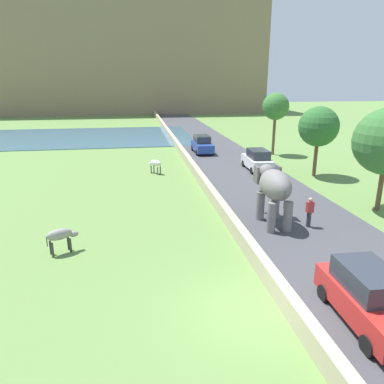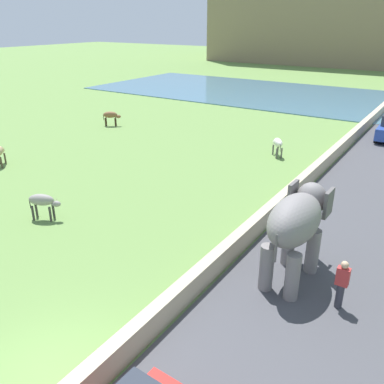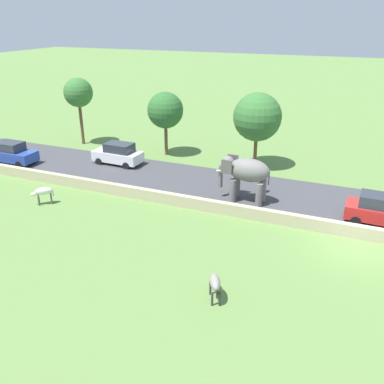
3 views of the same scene
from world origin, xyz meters
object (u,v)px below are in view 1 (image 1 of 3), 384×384
Objects in this scene: car_red at (369,297)px; car_blue at (202,145)px; cow_grey at (61,235)px; cow_white at (155,164)px; person_beside_elephant at (309,212)px; car_white at (257,160)px; elephant at (274,187)px.

car_blue is at bearing 90.01° from car_red.
cow_grey is 14.38m from cow_white.
car_blue reaches higher than cow_white.
person_beside_elephant reaches higher than cow_white.
car_blue is at bearing 94.85° from person_beside_elephant.
person_beside_elephant reaches higher than cow_grey.
car_red is (-3.15, -19.70, 0.00)m from car_white.
cow_white is at bearing 119.42° from person_beside_elephant.
car_white is (3.14, 11.50, -1.14)m from elephant.
elephant is 2.69× the size of cow_white.
car_red is (-0.00, -8.20, -1.14)m from elephant.
cow_white is at bearing 69.88° from cow_grey.
cow_grey is at bearing -170.63° from elephant.
car_red is 12.17m from cow_grey.
car_red is 2.92× the size of cow_grey.
elephant is at bearing -89.98° from car_blue.
cow_grey is (-10.30, -1.70, -1.20)m from elephant.
elephant reaches higher than cow_white.
car_white is 1.00× the size of car_red.
car_red is 3.15× the size of cow_white.
elephant is 2.50× the size of cow_grey.
car_red is at bearing -103.02° from person_beside_elephant.
car_blue is 2.89× the size of cow_grey.
car_red is 27.83m from car_blue.
car_blue is 23.69m from cow_grey.
elephant is at bearing -65.62° from cow_white.
car_blue is (-3.15, 8.13, 0.00)m from car_white.
car_white and car_red have the same top height.
car_white is at bearing -2.02° from cow_white.
elephant is 8.28m from car_red.
person_beside_elephant is at bearing -60.58° from cow_white.
cow_white is (4.95, 13.50, 0.00)m from cow_grey.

